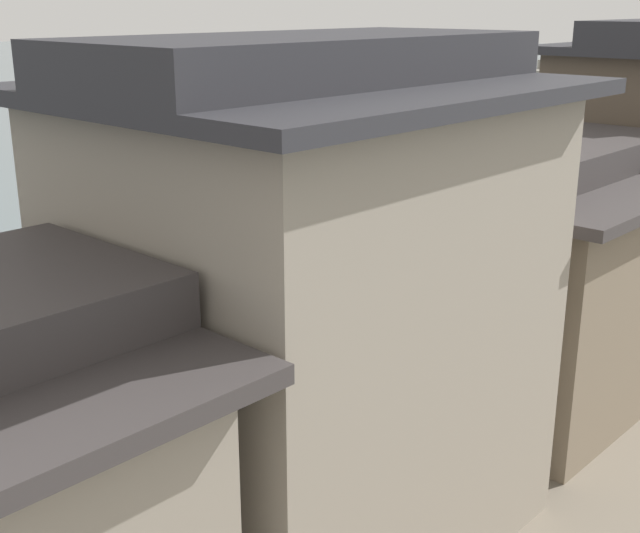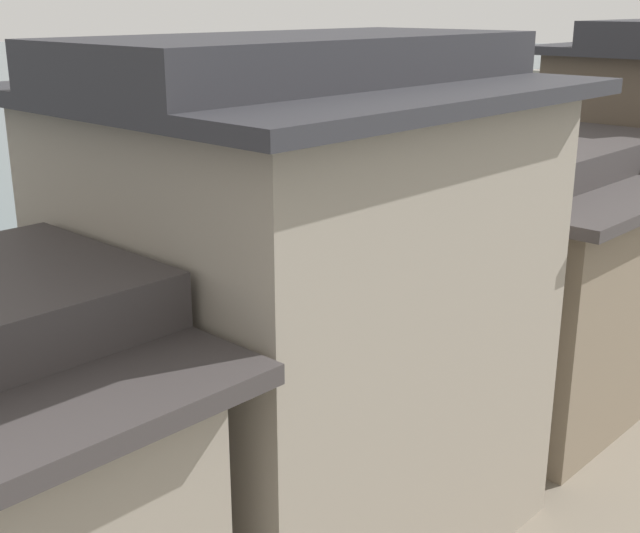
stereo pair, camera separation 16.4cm
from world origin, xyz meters
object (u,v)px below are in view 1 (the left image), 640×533
(boat_upstream_distant, at_px, (572,254))
(mooring_post_dock_near, at_px, (61,493))
(boat_moored_far, at_px, (111,439))
(boat_midriver_drifting, at_px, (417,212))
(house_waterfront_second, at_px, (309,307))
(mooring_post_dock_mid, at_px, (404,334))
(boat_moored_nearest, at_px, (553,155))
(boat_moored_second, at_px, (407,291))
(house_waterfront_tall, at_px, (532,273))

(boat_upstream_distant, distance_m, mooring_post_dock_near, 24.08)
(boat_moored_far, relative_size, boat_midriver_drifting, 1.04)
(boat_moored_far, height_order, house_waterfront_second, house_waterfront_second)
(mooring_post_dock_near, height_order, mooring_post_dock_mid, mooring_post_dock_mid)
(boat_moored_far, distance_m, boat_upstream_distant, 21.37)
(boat_midriver_drifting, bearing_deg, boat_moored_nearest, 98.07)
(boat_moored_nearest, height_order, mooring_post_dock_near, mooring_post_dock_near)
(boat_moored_second, bearing_deg, boat_moored_nearest, 108.14)
(boat_moored_nearest, relative_size, house_waterfront_second, 0.65)
(mooring_post_dock_near, distance_m, mooring_post_dock_mid, 10.56)
(boat_moored_nearest, xyz_separation_m, boat_midriver_drifting, (2.65, -18.66, -0.05))
(boat_moored_second, xyz_separation_m, boat_midriver_drifting, (-6.57, 9.47, 0.04))
(house_waterfront_tall, height_order, mooring_post_dock_mid, house_waterfront_tall)
(boat_midriver_drifting, xyz_separation_m, mooring_post_dock_near, (10.39, -25.27, 0.92))
(house_waterfront_second, height_order, mooring_post_dock_mid, house_waterfront_second)
(boat_moored_second, relative_size, boat_moored_far, 0.76)
(boat_upstream_distant, bearing_deg, mooring_post_dock_mid, -82.91)
(boat_upstream_distant, xyz_separation_m, house_waterfront_tall, (5.30, -13.24, 3.54))
(boat_upstream_distant, bearing_deg, house_waterfront_tall, -68.19)
(house_waterfront_tall, height_order, mooring_post_dock_near, house_waterfront_tall)
(house_waterfront_second, bearing_deg, boat_midriver_drifting, 122.19)
(house_waterfront_second, xyz_separation_m, house_waterfront_tall, (-0.06, 7.86, -1.30))
(boat_moored_nearest, height_order, boat_upstream_distant, boat_moored_nearest)
(boat_moored_nearest, xyz_separation_m, boat_upstream_distant, (11.37, -19.92, -0.09))
(boat_midriver_drifting, relative_size, boat_upstream_distant, 1.29)
(boat_moored_far, xyz_separation_m, mooring_post_dock_mid, (2.50, 7.91, 0.96))
(boat_upstream_distant, xyz_separation_m, mooring_post_dock_near, (1.67, -24.01, 0.96))
(boat_midriver_drifting, distance_m, mooring_post_dock_near, 27.34)
(mooring_post_dock_near, bearing_deg, boat_moored_second, 103.60)
(house_waterfront_second, xyz_separation_m, mooring_post_dock_mid, (-3.68, 7.66, -3.83))
(house_waterfront_tall, bearing_deg, boat_moored_nearest, 116.68)
(mooring_post_dock_mid, bearing_deg, mooring_post_dock_near, -90.00)
(mooring_post_dock_mid, bearing_deg, boat_moored_nearest, 111.35)
(boat_moored_nearest, height_order, house_waterfront_second, house_waterfront_second)
(boat_moored_far, xyz_separation_m, mooring_post_dock_near, (2.50, -2.65, 0.91))
(boat_moored_nearest, distance_m, boat_moored_far, 42.60)
(boat_moored_nearest, height_order, mooring_post_dock_mid, mooring_post_dock_mid)
(boat_upstream_distant, height_order, house_waterfront_tall, house_waterfront_tall)
(boat_moored_second, height_order, boat_midriver_drifting, boat_midriver_drifting)
(boat_midriver_drifting, distance_m, house_waterfront_second, 26.85)
(boat_moored_second, bearing_deg, mooring_post_dock_mid, -53.88)
(boat_moored_far, height_order, mooring_post_dock_mid, mooring_post_dock_mid)
(house_waterfront_tall, xyz_separation_m, mooring_post_dock_near, (-3.63, -10.77, -2.58))
(boat_upstream_distant, bearing_deg, boat_moored_nearest, 119.71)
(house_waterfront_tall, bearing_deg, boat_moored_far, -127.03)
(boat_moored_far, bearing_deg, boat_midriver_drifting, 109.25)
(mooring_post_dock_mid, bearing_deg, house_waterfront_tall, 3.21)
(boat_moored_second, height_order, house_waterfront_second, house_waterfront_second)
(house_waterfront_second, distance_m, mooring_post_dock_mid, 9.32)
(boat_midriver_drifting, bearing_deg, mooring_post_dock_mid, -54.74)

